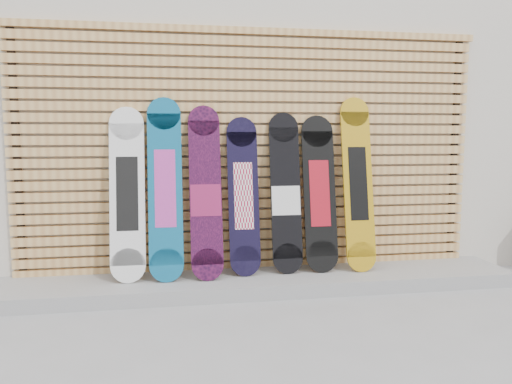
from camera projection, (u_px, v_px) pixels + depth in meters
ground at (292, 315)px, 3.76m from camera, size 80.00×80.00×0.00m
building at (269, 102)px, 7.06m from camera, size 12.00×5.00×3.60m
concrete_step at (257, 282)px, 4.40m from camera, size 4.60×0.70×0.12m
slat_wall at (252, 150)px, 4.55m from camera, size 4.26×0.08×2.29m
snowboard_0 at (127, 194)px, 4.22m from camera, size 0.29×0.33×1.47m
snowboard_1 at (165, 188)px, 4.25m from camera, size 0.29×0.36×1.56m
snowboard_2 at (206, 193)px, 4.30m from camera, size 0.27×0.38×1.49m
snowboard_3 at (243, 196)px, 4.40m from camera, size 0.27×0.30×1.39m
snowboard_4 at (286, 194)px, 4.47m from camera, size 0.27×0.29×1.43m
snowboard_5 at (319, 193)px, 4.52m from camera, size 0.30×0.30×1.41m
snowboard_6 at (358, 184)px, 4.55m from camera, size 0.27×0.34×1.58m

